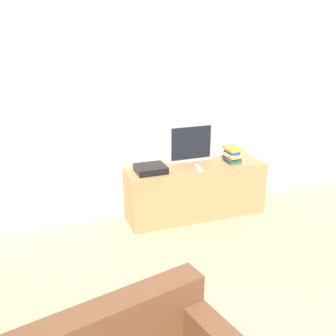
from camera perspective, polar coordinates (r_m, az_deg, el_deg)
wall_back at (r=4.23m, az=-4.71°, el=9.58°), size 9.00×0.06×2.60m
tv_stand at (r=4.47m, az=4.00°, el=-3.26°), size 1.57×0.45×0.60m
television at (r=4.44m, az=3.19°, el=3.81°), size 0.55×0.09×0.45m
book_stack at (r=4.48m, az=9.31°, el=1.94°), size 0.17×0.23×0.18m
remote_on_stand at (r=4.26m, az=4.41°, el=0.03°), size 0.07×0.18×0.02m
set_top_box at (r=4.16m, az=-2.55°, el=-0.11°), size 0.32×0.28×0.07m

